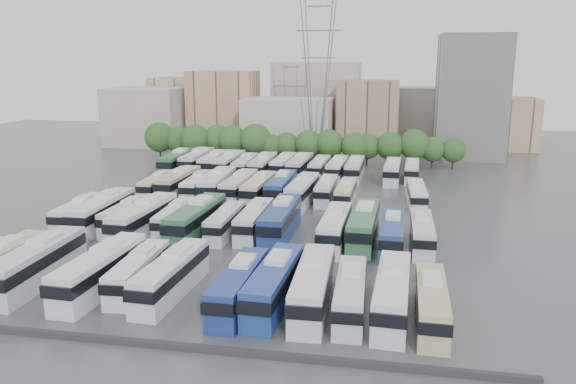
% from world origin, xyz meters
% --- Properties ---
extents(ground, '(220.00, 220.00, 0.00)m').
position_xyz_m(ground, '(0.00, 0.00, 0.00)').
color(ground, '#424447').
rests_on(ground, ground).
extents(parapet, '(56.00, 0.50, 0.50)m').
position_xyz_m(parapet, '(0.00, -33.00, 0.25)').
color(parapet, '#2D2D30').
rests_on(parapet, ground).
extents(tree_line, '(65.38, 7.72, 8.18)m').
position_xyz_m(tree_line, '(-3.18, 42.07, 4.43)').
color(tree_line, black).
rests_on(tree_line, ground).
extents(city_buildings, '(102.00, 35.00, 20.00)m').
position_xyz_m(city_buildings, '(-7.46, 71.86, 7.87)').
color(city_buildings, '#9E998E').
rests_on(city_buildings, ground).
extents(apartment_tower, '(14.00, 14.00, 26.00)m').
position_xyz_m(apartment_tower, '(34.00, 58.00, 13.00)').
color(apartment_tower, silver).
rests_on(apartment_tower, ground).
extents(electricity_pylon, '(9.00, 6.91, 33.83)m').
position_xyz_m(electricity_pylon, '(2.00, 50.00, 18.66)').
color(electricity_pylon, slate).
rests_on(electricity_pylon, ground).
extents(bus_r0_s2, '(3.30, 13.57, 4.24)m').
position_xyz_m(bus_r0_s2, '(-14.89, -23.58, 2.08)').
color(bus_r0_s2, silver).
rests_on(bus_r0_s2, ground).
extents(bus_r0_s4, '(3.42, 13.20, 4.11)m').
position_xyz_m(bus_r0_s4, '(-8.19, -23.99, 2.02)').
color(bus_r0_s4, silver).
rests_on(bus_r0_s4, ground).
extents(bus_r0_s5, '(2.96, 11.14, 3.46)m').
position_xyz_m(bus_r0_s5, '(-5.02, -22.89, 1.70)').
color(bus_r0_s5, silver).
rests_on(bus_r0_s5, ground).
extents(bus_r0_s6, '(3.27, 12.41, 3.86)m').
position_xyz_m(bus_r0_s6, '(-1.47, -23.62, 1.89)').
color(bus_r0_s6, silver).
rests_on(bus_r0_s6, ground).
extents(bus_r0_s8, '(2.78, 11.99, 3.75)m').
position_xyz_m(bus_r0_s8, '(5.15, -24.73, 1.84)').
color(bus_r0_s8, navy).
rests_on(bus_r0_s8, ground).
extents(bus_r0_s9, '(3.31, 12.84, 4.00)m').
position_xyz_m(bus_r0_s9, '(8.10, -24.00, 1.96)').
color(bus_r0_s9, navy).
rests_on(bus_r0_s9, ground).
extents(bus_r0_s10, '(3.20, 13.04, 4.07)m').
position_xyz_m(bus_r0_s10, '(11.48, -24.00, 2.00)').
color(bus_r0_s10, silver).
rests_on(bus_r0_s10, ground).
extents(bus_r0_s11, '(2.75, 11.30, 3.53)m').
position_xyz_m(bus_r0_s11, '(14.72, -24.51, 1.73)').
color(bus_r0_s11, silver).
rests_on(bus_r0_s11, ground).
extents(bus_r0_s12, '(3.32, 12.68, 3.94)m').
position_xyz_m(bus_r0_s12, '(18.16, -24.22, 1.94)').
color(bus_r0_s12, silver).
rests_on(bus_r0_s12, ground).
extents(bus_r0_s13, '(2.66, 11.25, 3.52)m').
position_xyz_m(bus_r0_s13, '(21.30, -25.16, 1.73)').
color(bus_r0_s13, '#C5B987').
rests_on(bus_r0_s13, ground).
extents(bus_r1_s0, '(2.91, 11.23, 3.49)m').
position_xyz_m(bus_r1_s0, '(-21.42, -5.06, 1.72)').
color(bus_r1_s0, silver).
rests_on(bus_r1_s0, ground).
extents(bus_r1_s1, '(3.22, 13.48, 4.21)m').
position_xyz_m(bus_r1_s1, '(-18.10, -5.30, 2.07)').
color(bus_r1_s1, silver).
rests_on(bus_r1_s1, ground).
extents(bus_r1_s2, '(2.62, 11.25, 3.52)m').
position_xyz_m(bus_r1_s2, '(-14.83, -5.15, 1.73)').
color(bus_r1_s2, silver).
rests_on(bus_r1_s2, ground).
extents(bus_r1_s3, '(3.58, 13.69, 4.26)m').
position_xyz_m(bus_r1_s3, '(-11.60, -7.29, 2.09)').
color(bus_r1_s3, silver).
rests_on(bus_r1_s3, ground).
extents(bus_r1_s4, '(2.92, 11.10, 3.45)m').
position_xyz_m(bus_r1_s4, '(-8.39, -5.15, 1.69)').
color(bus_r1_s4, silver).
rests_on(bus_r1_s4, ground).
extents(bus_r1_s5, '(3.60, 13.73, 4.27)m').
position_xyz_m(bus_r1_s5, '(-5.16, -6.48, 2.10)').
color(bus_r1_s5, '#2D693F').
rests_on(bus_r1_s5, ground).
extents(bus_r1_s6, '(2.41, 10.80, 3.38)m').
position_xyz_m(bus_r1_s6, '(-1.78, -5.70, 1.66)').
color(bus_r1_s6, silver).
rests_on(bus_r1_s6, ground).
extents(bus_r1_s7, '(2.61, 11.70, 3.66)m').
position_xyz_m(bus_r1_s7, '(1.61, -4.79, 1.80)').
color(bus_r1_s7, silver).
rests_on(bus_r1_s7, ground).
extents(bus_r1_s8, '(2.99, 13.54, 4.24)m').
position_xyz_m(bus_r1_s8, '(4.91, -5.01, 2.08)').
color(bus_r1_s8, navy).
rests_on(bus_r1_s8, ground).
extents(bus_r1_s10, '(3.03, 12.54, 3.91)m').
position_xyz_m(bus_r1_s10, '(11.60, -6.49, 1.92)').
color(bus_r1_s10, silver).
rests_on(bus_r1_s10, ground).
extents(bus_r1_s11, '(3.42, 13.50, 4.21)m').
position_xyz_m(bus_r1_s11, '(14.84, -5.44, 2.06)').
color(bus_r1_s11, '#307044').
rests_on(bus_r1_s11, ground).
extents(bus_r1_s12, '(2.84, 11.85, 3.70)m').
position_xyz_m(bus_r1_s12, '(18.11, -7.15, 1.82)').
color(bus_r1_s12, navy).
rests_on(bus_r1_s12, ground).
extents(bus_r1_s13, '(2.50, 11.30, 3.54)m').
position_xyz_m(bus_r1_s13, '(21.43, -6.16, 1.74)').
color(bus_r1_s13, silver).
rests_on(bus_r1_s13, ground).
extents(bus_r2_s1, '(2.70, 11.08, 3.46)m').
position_xyz_m(bus_r2_s1, '(-18.12, 12.10, 1.70)').
color(bus_r2_s1, '#C8B889').
rests_on(bus_r2_s1, ground).
extents(bus_r2_s2, '(3.09, 12.89, 4.02)m').
position_xyz_m(bus_r2_s2, '(-14.94, 13.01, 1.98)').
color(bus_r2_s2, tan).
rests_on(bus_r2_s2, ground).
extents(bus_r2_s3, '(2.89, 11.56, 3.60)m').
position_xyz_m(bus_r2_s3, '(-11.58, 12.46, 1.77)').
color(bus_r2_s3, silver).
rests_on(bus_r2_s3, ground).
extents(bus_r2_s4, '(3.64, 13.65, 4.24)m').
position_xyz_m(bus_r2_s4, '(-8.33, 12.17, 2.08)').
color(bus_r2_s4, silver).
rests_on(bus_r2_s4, ground).
extents(bus_r2_s5, '(3.03, 12.90, 4.03)m').
position_xyz_m(bus_r2_s5, '(-4.83, 11.85, 1.98)').
color(bus_r2_s5, silver).
rests_on(bus_r2_s5, ground).
extents(bus_r2_s6, '(3.07, 12.50, 3.90)m').
position_xyz_m(bus_r2_s6, '(-1.64, 11.50, 1.91)').
color(bus_r2_s6, beige).
rests_on(bus_r2_s6, ground).
extents(bus_r2_s7, '(2.81, 12.84, 4.03)m').
position_xyz_m(bus_r2_s7, '(1.52, 12.51, 1.98)').
color(bus_r2_s7, navy).
rests_on(bus_r2_s7, ground).
extents(bus_r2_s8, '(3.46, 12.96, 4.03)m').
position_xyz_m(bus_r2_s8, '(5.04, 10.99, 1.98)').
color(bus_r2_s8, silver).
rests_on(bus_r2_s8, ground).
extents(bus_r2_s9, '(2.54, 11.09, 3.47)m').
position_xyz_m(bus_r2_s9, '(8.30, 13.31, 1.70)').
color(bus_r2_s9, silver).
rests_on(bus_r2_s9, ground).
extents(bus_r2_s10, '(2.66, 10.88, 3.40)m').
position_xyz_m(bus_r2_s10, '(11.37, 11.76, 1.67)').
color(bus_r2_s10, beige).
rests_on(bus_r2_s10, ground).
extents(bus_r2_s13, '(2.75, 11.16, 3.48)m').
position_xyz_m(bus_r2_s13, '(21.54, 12.45, 1.71)').
color(bus_r2_s13, white).
rests_on(bus_r2_s13, ground).
extents(bus_r3_s0, '(3.06, 13.47, 4.22)m').
position_xyz_m(bus_r3_s0, '(-21.69, 29.87, 2.07)').
color(bus_r3_s0, '#2D6A3B').
rests_on(bus_r3_s0, ground).
extents(bus_r3_s1, '(3.13, 13.58, 4.25)m').
position_xyz_m(bus_r3_s1, '(-18.30, 31.10, 2.09)').
color(bus_r3_s1, silver).
rests_on(bus_r3_s1, ground).
extents(bus_r3_s2, '(2.92, 12.75, 3.99)m').
position_xyz_m(bus_r3_s2, '(-14.85, 30.67, 1.96)').
color(bus_r3_s2, silver).
rests_on(bus_r3_s2, ground).
extents(bus_r3_s3, '(3.07, 13.05, 4.08)m').
position_xyz_m(bus_r3_s3, '(-11.72, 30.08, 2.00)').
color(bus_r3_s3, silver).
rests_on(bus_r3_s3, ground).
extents(bus_r3_s4, '(3.00, 12.29, 3.83)m').
position_xyz_m(bus_r3_s4, '(-8.33, 28.95, 1.88)').
color(bus_r3_s4, silver).
rests_on(bus_r3_s4, ground).
extents(bus_r3_s5, '(2.88, 13.06, 4.09)m').
position_xyz_m(bus_r3_s5, '(-5.01, 28.69, 2.01)').
color(bus_r3_s5, silver).
rests_on(bus_r3_s5, ground).
extents(bus_r3_s6, '(3.20, 12.30, 3.83)m').
position_xyz_m(bus_r3_s6, '(-1.61, 31.03, 1.88)').
color(bus_r3_s6, silver).
rests_on(bus_r3_s6, ground).
extents(bus_r3_s7, '(3.35, 12.87, 4.00)m').
position_xyz_m(bus_r3_s7, '(1.55, 30.02, 1.97)').
color(bus_r3_s7, silver).
rests_on(bus_r3_s7, ground).
extents(bus_r3_s8, '(2.95, 11.50, 3.58)m').
position_xyz_m(bus_r3_s8, '(5.04, 30.63, 1.76)').
color(bus_r3_s8, silver).
rests_on(bus_r3_s8, ground).
extents(bus_r3_s9, '(3.23, 12.24, 3.80)m').
position_xyz_m(bus_r3_s9, '(8.39, 29.55, 1.87)').
color(bus_r3_s9, silver).
rests_on(bus_r3_s9, ground).
extents(bus_r3_s10, '(3.01, 12.32, 3.85)m').
position_xyz_m(bus_r3_s10, '(11.47, 29.56, 1.89)').
color(bus_r3_s10, silver).
rests_on(bus_r3_s10, ground).
extents(bus_r3_s12, '(3.18, 12.15, 3.78)m').
position_xyz_m(bus_r3_s12, '(18.04, 29.20, 1.86)').
color(bus_r3_s12, silver).
rests_on(bus_r3_s12, ground).
extents(bus_r3_s13, '(2.93, 11.08, 3.44)m').
position_xyz_m(bus_r3_s13, '(21.45, 31.16, 1.69)').
color(bus_r3_s13, silver).
rests_on(bus_r3_s13, ground).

